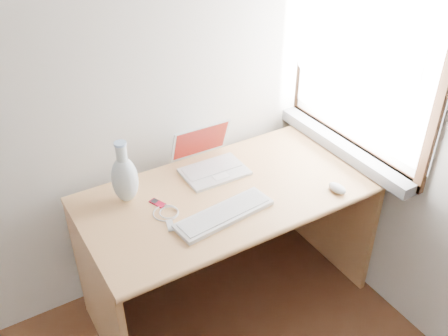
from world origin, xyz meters
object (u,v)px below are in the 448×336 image
laptop (210,161)px  external_keyboard (224,214)px  vase (125,178)px  desk (220,216)px

laptop → external_keyboard: laptop is taller
vase → desk: bearing=-11.9°
laptop → vase: vase is taller
desk → external_keyboard: size_ratio=2.97×
external_keyboard → vase: bearing=128.3°
laptop → external_keyboard: 0.38m
desk → external_keyboard: bearing=-117.0°
desk → laptop: 0.29m
laptop → desk: bearing=-95.1°
laptop → vase: bearing=-176.1°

